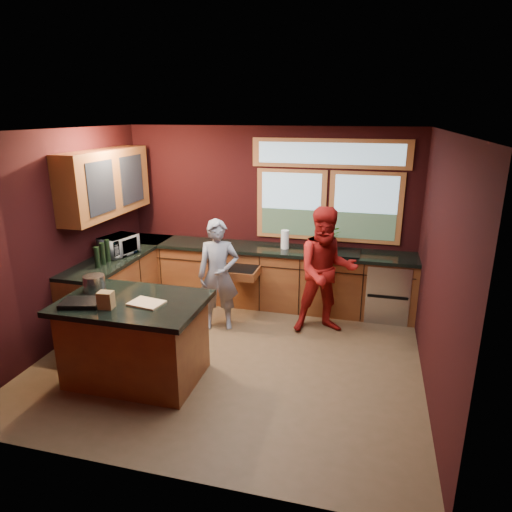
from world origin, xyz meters
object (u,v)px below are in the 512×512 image
at_px(person_grey, 218,275).
at_px(person_red, 326,271).
at_px(cutting_board, 147,303).
at_px(stock_pot, 94,283).
at_px(island, 135,339).

xyz_separation_m(person_grey, person_red, (1.43, 0.26, 0.10)).
relative_size(person_red, cutting_board, 4.95).
bearing_deg(cutting_board, stock_pot, 165.07).
bearing_deg(island, cutting_board, -14.04).
bearing_deg(island, stock_pot, 164.74).
height_order(person_grey, person_red, person_red).
xyz_separation_m(island, stock_pot, (-0.55, 0.15, 0.56)).
xyz_separation_m(island, cutting_board, (0.20, -0.05, 0.48)).
bearing_deg(person_red, person_grey, 171.93).
bearing_deg(stock_pot, cutting_board, -14.93).
height_order(person_red, stock_pot, person_red).
bearing_deg(person_red, island, -156.61).
xyz_separation_m(person_red, stock_pot, (-2.46, -1.56, 0.17)).
distance_m(person_grey, cutting_board, 1.54).
distance_m(person_grey, person_red, 1.45).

